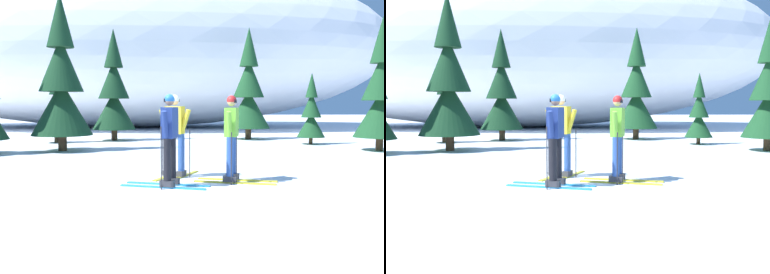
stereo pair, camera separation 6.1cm
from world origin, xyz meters
TOP-DOWN VIEW (x-y plane):
  - ground_plane at (0.00, 0.00)m, footprint 120.00×120.00m
  - skier_lime_jacket at (1.36, 0.34)m, footprint 1.78×0.89m
  - skier_navy_jacket at (0.07, -0.17)m, footprint 1.80×0.90m
  - skier_yellow_jacket at (0.16, 1.01)m, footprint 1.04×1.66m
  - pine_tree_left at (-5.05, 9.99)m, footprint 1.21×1.21m
  - pine_tree_center_left at (-3.89, 6.68)m, footprint 2.13×2.13m
  - pine_tree_center at (-2.75, 11.14)m, footprint 1.94×1.94m
  - pine_tree_center_right at (3.44, 11.72)m, footprint 2.01×2.01m
  - pine_tree_right at (5.60, 9.00)m, footprint 1.13×1.13m
  - pine_tree_far_right at (7.30, 6.46)m, footprint 1.82×1.82m
  - snow_ridge_background at (-3.74, 23.02)m, footprint 38.07×17.30m

SIDE VIEW (x-z plane):
  - ground_plane at x=0.00m, z-range 0.00..0.00m
  - skier_lime_jacket at x=1.36m, z-range 0.06..1.88m
  - skier_navy_jacket at x=0.07m, z-range 0.05..1.89m
  - skier_yellow_jacket at x=0.16m, z-range 0.05..1.90m
  - pine_tree_right at x=5.60m, z-range -0.24..2.68m
  - pine_tree_left at x=-5.05m, z-range -0.26..2.88m
  - pine_tree_far_right at x=7.30m, z-range -0.38..4.32m
  - pine_tree_center at x=-2.75m, z-range -0.41..4.61m
  - pine_tree_center_right at x=3.44m, z-range -0.42..4.77m
  - pine_tree_center_left at x=-3.89m, z-range -0.45..5.07m
  - snow_ridge_background at x=-3.74m, z-range 0.00..11.48m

